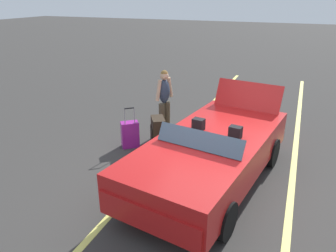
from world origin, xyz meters
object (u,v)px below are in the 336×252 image
Objects in this scene: convertible_car at (206,159)px; traveler_person at (164,99)px; suitcase_medium_bright at (130,134)px; suitcase_large_black at (158,133)px.

traveler_person is (-2.05, -1.69, 0.34)m from convertible_car.
suitcase_medium_bright is (-0.99, -2.11, -0.28)m from convertible_car.
convertible_car is 1.93m from suitcase_large_black.
suitcase_medium_bright is 0.60× the size of traveler_person.
convertible_car is 2.68m from traveler_person.
convertible_car is 5.92× the size of suitcase_large_black.
traveler_person reaches higher than suitcase_medium_bright.
suitcase_medium_bright reaches higher than suitcase_large_black.
traveler_person is (-0.85, -0.19, 0.56)m from suitcase_large_black.
suitcase_large_black is at bearing -119.77° from convertible_car.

